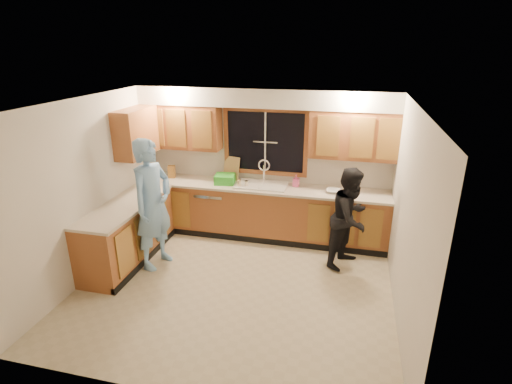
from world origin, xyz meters
TOP-DOWN VIEW (x-y plane):
  - floor at (0.00, 0.00)m, footprint 4.20×4.20m
  - ceiling at (0.00, 0.00)m, footprint 4.20×4.20m
  - wall_back at (0.00, 1.90)m, footprint 4.20×0.00m
  - wall_left at (-2.10, 0.00)m, footprint 0.00×3.80m
  - wall_right at (2.10, 0.00)m, footprint 0.00×3.80m
  - base_cabinets_back at (0.00, 1.60)m, footprint 4.20×0.60m
  - base_cabinets_left at (-1.80, 0.35)m, footprint 0.60×1.90m
  - countertop_back at (0.00, 1.58)m, footprint 4.20×0.63m
  - countertop_left at (-1.79, 0.35)m, footprint 0.63×1.90m
  - upper_cabinets_left at (-1.43, 1.73)m, footprint 1.35×0.33m
  - upper_cabinets_right at (1.43, 1.73)m, footprint 1.35×0.33m
  - upper_cabinets_return at (-1.94, 1.12)m, footprint 0.33×0.90m
  - soffit at (0.00, 1.72)m, footprint 4.20×0.35m
  - window_frame at (0.00, 1.89)m, footprint 1.44×0.03m
  - sink at (0.00, 1.60)m, footprint 0.86×0.52m
  - dishwasher at (-0.85, 1.59)m, footprint 0.60×0.56m
  - stove at (-1.80, -0.22)m, footprint 0.58×0.75m
  - man at (-1.31, 0.31)m, footprint 0.63×0.80m
  - woman at (1.48, 0.98)m, footprint 0.85×0.92m
  - knife_block at (-1.64, 1.65)m, footprint 0.14×0.13m
  - cutting_board at (-0.58, 1.82)m, footprint 0.32×0.18m
  - dish_crate at (-0.63, 1.58)m, footprint 0.36×0.35m
  - soap_bottle at (0.57, 1.70)m, footprint 0.10×0.11m
  - bowl at (1.19, 1.55)m, footprint 0.25×0.25m
  - can_left at (-0.34, 1.45)m, footprint 0.09×0.09m
  - can_right at (-0.23, 1.49)m, footprint 0.06×0.06m

SIDE VIEW (x-z plane):
  - floor at x=0.00m, z-range 0.00..0.00m
  - dishwasher at x=-0.85m, z-range 0.00..0.82m
  - base_cabinets_back at x=0.00m, z-range 0.00..0.88m
  - base_cabinets_left at x=-1.80m, z-range 0.00..0.88m
  - stove at x=-1.80m, z-range 0.00..0.90m
  - woman at x=1.48m, z-range 0.00..1.52m
  - sink at x=0.00m, z-range 0.58..1.15m
  - countertop_back at x=0.00m, z-range 0.88..0.92m
  - countertop_left at x=-1.79m, z-range 0.88..0.92m
  - bowl at x=1.19m, z-range 0.92..0.97m
  - man at x=-1.31m, z-range 0.00..1.94m
  - can_right at x=-0.23m, z-range 0.92..1.03m
  - can_left at x=-0.34m, z-range 0.92..1.05m
  - dish_crate at x=-0.63m, z-range 0.92..1.07m
  - soap_bottle at x=0.57m, z-range 0.92..1.12m
  - knife_block at x=-1.64m, z-range 0.92..1.14m
  - cutting_board at x=-0.58m, z-range 0.92..1.32m
  - wall_back at x=0.00m, z-range -0.85..3.35m
  - wall_left at x=-2.10m, z-range -0.65..3.15m
  - wall_right at x=2.10m, z-range -0.65..3.15m
  - window_frame at x=0.00m, z-range 1.03..2.17m
  - upper_cabinets_left at x=-1.43m, z-range 1.45..2.20m
  - upper_cabinets_right at x=1.43m, z-range 1.45..2.20m
  - upper_cabinets_return at x=-1.94m, z-range 1.45..2.20m
  - soffit at x=0.00m, z-range 2.20..2.50m
  - ceiling at x=0.00m, z-range 2.50..2.50m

